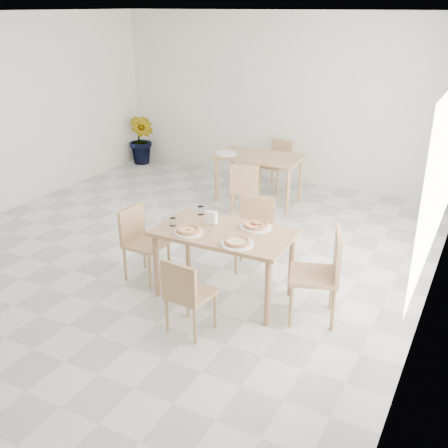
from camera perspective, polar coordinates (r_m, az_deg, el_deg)
The scene contains 22 objects.
room at distance 5.34m, azimuth 23.02°, elevation 6.04°, with size 7.28×7.00×7.00m.
main_table at distance 5.36m, azimuth 0.00°, elevation -1.64°, with size 1.41×0.82×0.75m.
chair_south at distance 4.84m, azimuth -4.17°, elevation -7.38°, with size 0.42×0.42×0.77m.
chair_north at distance 6.08m, azimuth 3.43°, elevation -0.43°, with size 0.51×0.51×0.83m.
chair_west at distance 5.91m, azimuth -9.11°, elevation -1.46°, with size 0.42×0.42×0.82m.
chair_east at distance 5.10m, azimuth 10.76°, elevation -4.93°, with size 0.58×0.58×0.93m.
plate_margherita at distance 5.28m, azimuth -3.91°, elevation -0.91°, with size 0.29×0.29×0.02m, color white.
plate_mushroom at distance 5.01m, azimuth 1.43°, elevation -2.19°, with size 0.32×0.32×0.02m, color white.
plate_pepperoni at distance 5.40m, azimuth 3.47°, elevation -0.32°, with size 0.32×0.32×0.02m, color white.
pizza_margherita at distance 5.27m, azimuth -3.92°, elevation -0.69°, with size 0.28×0.28×0.03m.
pizza_mushroom at distance 5.00m, azimuth 1.44°, elevation -1.95°, with size 0.28×0.28×0.03m.
pizza_pepperoni at distance 5.39m, azimuth 3.48°, elevation -0.09°, with size 0.34×0.34×0.03m.
tumbler_a at distance 5.73m, azimuth -2.56°, elevation 1.49°, with size 0.07×0.07×0.09m, color white.
tumbler_b at distance 5.46m, azimuth -5.57°, elevation 0.24°, with size 0.06×0.06×0.08m, color white.
napkin_holder at distance 5.46m, azimuth -1.37°, elevation 0.65°, with size 0.13×0.07×0.14m.
fork_a at distance 5.52m, azimuth -4.80°, elevation 0.08°, with size 0.02×0.20×0.01m, color silver.
fork_b at distance 5.35m, azimuth -1.37°, elevation -0.58°, with size 0.01×0.16×0.01m, color silver.
second_table at distance 8.10m, azimuth 3.84°, elevation 6.81°, with size 1.33×0.80×0.75m.
chair_back_s at distance 7.49m, azimuth 2.29°, elevation 4.11°, with size 0.52×0.52×0.82m.
chair_back_n at distance 8.78m, azimuth 5.89°, elevation 6.83°, with size 0.48×0.48×0.82m.
plate_empty at distance 8.13m, azimuth 0.24°, elevation 7.70°, with size 0.33×0.33×0.02m, color white.
potted_plant at distance 10.28m, azimuth -8.89°, elevation 9.08°, with size 0.53×0.43×0.97m, color #1F6927.
Camera 1 is at (3.35, -4.85, 2.88)m, focal length 42.00 mm.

